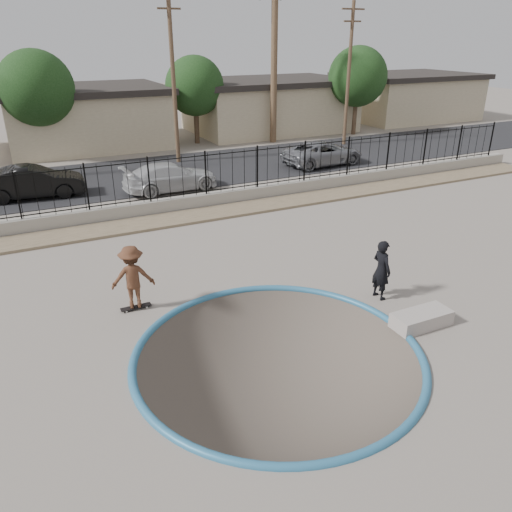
{
  "coord_description": "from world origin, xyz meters",
  "views": [
    {
      "loc": [
        -4.84,
        -9.72,
        7.02
      ],
      "look_at": [
        0.88,
        2.0,
        1.22
      ],
      "focal_mm": 35.0,
      "sensor_mm": 36.0,
      "label": 1
    }
  ],
  "objects": [
    {
      "name": "car_b",
      "position": [
        -4.26,
        15.0,
        0.78
      ],
      "size": [
        4.62,
        1.95,
        1.48
      ],
      "primitive_type": "imported",
      "rotation": [
        0.0,
        0.0,
        1.48
      ],
      "color": "black",
      "rests_on": "street"
    },
    {
      "name": "house_east",
      "position": [
        14.0,
        26.5,
        1.97
      ],
      "size": [
        12.6,
        8.6,
        3.9
      ],
      "color": "tan",
      "rests_on": "ground"
    },
    {
      "name": "street",
      "position": [
        0.0,
        17.0,
        0.02
      ],
      "size": [
        90.0,
        8.0,
        0.04
      ],
      "primitive_type": "cube",
      "color": "black",
      "rests_on": "ground"
    },
    {
      "name": "concrete_ledge",
      "position": [
        4.0,
        -1.5,
        0.2
      ],
      "size": [
        1.61,
        0.71,
        0.4
      ],
      "primitive_type": "cube",
      "rotation": [
        0.0,
        0.0,
        -0.01
      ],
      "color": "#A49A92",
      "rests_on": "ground"
    },
    {
      "name": "ground",
      "position": [
        0.0,
        12.0,
        -1.1
      ],
      "size": [
        120.0,
        120.0,
        2.2
      ],
      "primitive_type": "cube",
      "color": "slate",
      "rests_on": "ground"
    },
    {
      "name": "house_east_far",
      "position": [
        28.0,
        26.5,
        1.97
      ],
      "size": [
        11.6,
        8.6,
        3.9
      ],
      "color": "tan",
      "rests_on": "ground"
    },
    {
      "name": "car_d",
      "position": [
        11.36,
        14.58,
        0.71
      ],
      "size": [
        5.04,
        2.62,
        1.36
      ],
      "primitive_type": "imported",
      "rotation": [
        0.0,
        0.0,
        1.65
      ],
      "color": "gray",
      "rests_on": "street"
    },
    {
      "name": "fence",
      "position": [
        0.0,
        10.3,
        1.5
      ],
      "size": [
        40.0,
        0.04,
        1.8
      ],
      "color": "black",
      "rests_on": "retaining_wall"
    },
    {
      "name": "retaining_wall",
      "position": [
        0.0,
        10.3,
        0.3
      ],
      "size": [
        42.0,
        0.45,
        0.6
      ],
      "primitive_type": "cube",
      "color": "gray",
      "rests_on": "ground"
    },
    {
      "name": "skateboard",
      "position": [
        -2.53,
        2.67,
        0.06
      ],
      "size": [
        0.85,
        0.22,
        0.07
      ],
      "rotation": [
        0.0,
        0.0,
        0.01
      ],
      "color": "black",
      "rests_on": "ground"
    },
    {
      "name": "utility_pole_right",
      "position": [
        16.0,
        19.0,
        4.7
      ],
      "size": [
        1.7,
        0.24,
        9.0
      ],
      "color": "#473323",
      "rests_on": "ground"
    },
    {
      "name": "street_tree_left",
      "position": [
        -3.0,
        23.0,
        4.19
      ],
      "size": [
        4.32,
        4.32,
        6.36
      ],
      "color": "#473323",
      "rests_on": "ground"
    },
    {
      "name": "palm_right",
      "position": [
        12.0,
        22.0,
        7.33
      ],
      "size": [
        2.3,
        2.3,
        10.3
      ],
      "color": "brown",
      "rests_on": "ground"
    },
    {
      "name": "street_tree_mid",
      "position": [
        7.0,
        24.0,
        3.84
      ],
      "size": [
        3.96,
        3.96,
        5.83
      ],
      "color": "#473323",
      "rests_on": "ground"
    },
    {
      "name": "coping_ring",
      "position": [
        0.0,
        -1.0,
        0.0
      ],
      "size": [
        7.04,
        7.04,
        0.2
      ],
      "primitive_type": "torus",
      "color": "teal",
      "rests_on": "ground"
    },
    {
      "name": "bowl_pit",
      "position": [
        0.0,
        -1.0,
        0.0
      ],
      "size": [
        6.84,
        6.84,
        1.8
      ],
      "primitive_type": null,
      "color": "#4C423A",
      "rests_on": "ground"
    },
    {
      "name": "rock_strip",
      "position": [
        0.0,
        9.2,
        0.06
      ],
      "size": [
        42.0,
        1.6,
        0.11
      ],
      "primitive_type": "cube",
      "color": "#8D775C",
      "rests_on": "ground"
    },
    {
      "name": "house_center",
      "position": [
        0.0,
        26.5,
        1.97
      ],
      "size": [
        10.6,
        8.6,
        3.9
      ],
      "color": "tan",
      "rests_on": "ground"
    },
    {
      "name": "utility_pole_mid",
      "position": [
        4.0,
        19.0,
        4.96
      ],
      "size": [
        1.7,
        0.24,
        9.5
      ],
      "color": "#473323",
      "rests_on": "ground"
    },
    {
      "name": "videographer",
      "position": [
        4.0,
        0.24,
        0.89
      ],
      "size": [
        0.47,
        0.68,
        1.78
      ],
      "primitive_type": "imported",
      "rotation": [
        0.0,
        0.0,
        1.65
      ],
      "color": "black",
      "rests_on": "ground"
    },
    {
      "name": "skater",
      "position": [
        -2.53,
        2.67,
        0.9
      ],
      "size": [
        1.27,
        0.89,
        1.8
      ],
      "primitive_type": "imported",
      "rotation": [
        0.0,
        0.0,
        2.94
      ],
      "color": "brown",
      "rests_on": "ground"
    },
    {
      "name": "car_c",
      "position": [
        1.81,
        13.4,
        0.7
      ],
      "size": [
        4.7,
        2.14,
        1.33
      ],
      "primitive_type": "imported",
      "rotation": [
        0.0,
        0.0,
        1.63
      ],
      "color": "#BDBDBF",
      "rests_on": "street"
    },
    {
      "name": "street_tree_right",
      "position": [
        19.0,
        22.0,
        4.19
      ],
      "size": [
        4.32,
        4.32,
        6.36
      ],
      "color": "#473323",
      "rests_on": "ground"
    }
  ]
}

